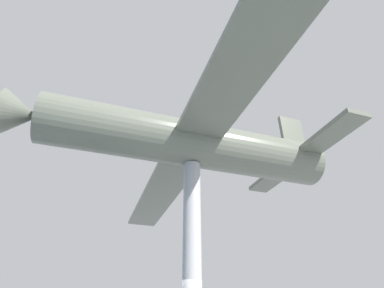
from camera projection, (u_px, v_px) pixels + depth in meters
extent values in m
cylinder|color=#B7B7BC|center=(192.00, 256.00, 9.26)|extent=(0.59, 0.59, 6.38)
cylinder|color=slate|center=(192.00, 144.00, 11.39)|extent=(3.94, 10.91, 1.77)
cube|color=slate|center=(192.00, 144.00, 11.39)|extent=(21.50, 6.13, 0.18)
cube|color=slate|center=(297.00, 160.00, 12.74)|extent=(6.97, 2.39, 0.18)
cube|color=slate|center=(293.00, 138.00, 13.31)|extent=(0.40, 1.11, 2.10)
cone|color=slate|center=(21.00, 114.00, 9.80)|extent=(1.69, 1.34, 1.51)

